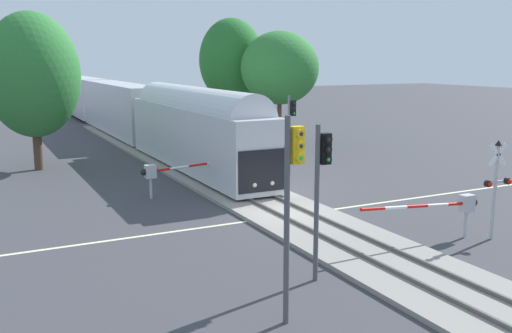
% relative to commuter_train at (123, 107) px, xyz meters
% --- Properties ---
extents(ground_plane, '(220.00, 220.00, 0.00)m').
position_rel_commuter_train_xyz_m(ground_plane, '(-0.00, -31.06, -2.74)').
color(ground_plane, '#3D3D42').
extents(road_centre_stripe, '(44.00, 0.20, 0.01)m').
position_rel_commuter_train_xyz_m(road_centre_stripe, '(-0.00, -31.06, -2.74)').
color(road_centre_stripe, beige).
rests_on(road_centre_stripe, ground).
extents(railway_track, '(4.40, 80.00, 0.32)m').
position_rel_commuter_train_xyz_m(railway_track, '(-0.00, -31.06, -2.65)').
color(railway_track, gray).
rests_on(railway_track, ground).
extents(commuter_train, '(3.04, 61.15, 5.16)m').
position_rel_commuter_train_xyz_m(commuter_train, '(0.00, 0.00, 0.00)').
color(commuter_train, silver).
rests_on(commuter_train, railway_track).
extents(crossing_gate_near, '(5.88, 0.40, 1.88)m').
position_rel_commuter_train_xyz_m(crossing_gate_near, '(4.13, -37.19, -1.31)').
color(crossing_gate_near, '#B7B7BC').
rests_on(crossing_gate_near, ground).
extents(crossing_signal_mast, '(1.36, 0.44, 4.07)m').
position_rel_commuter_train_xyz_m(crossing_signal_mast, '(5.59, -37.86, -0.26)').
color(crossing_signal_mast, '#B2B2B7').
rests_on(crossing_signal_mast, ground).
extents(crossing_gate_far, '(5.87, 0.40, 1.80)m').
position_rel_commuter_train_xyz_m(crossing_gate_far, '(-4.14, -24.93, -1.32)').
color(crossing_gate_far, '#B7B7BC').
rests_on(crossing_gate_far, ground).
extents(traffic_signal_median, '(0.53, 0.38, 5.19)m').
position_rel_commuter_train_xyz_m(traffic_signal_median, '(-3.05, -38.37, 0.74)').
color(traffic_signal_median, '#4C4C51').
rests_on(traffic_signal_median, ground).
extents(traffic_signal_far_side, '(0.53, 0.38, 4.92)m').
position_rel_commuter_train_xyz_m(traffic_signal_far_side, '(5.38, -21.91, 0.56)').
color(traffic_signal_far_side, '#4C4C51').
rests_on(traffic_signal_far_side, ground).
extents(traffic_signal_near_left, '(0.53, 0.38, 5.77)m').
position_rel_commuter_train_xyz_m(traffic_signal_near_left, '(-5.47, -40.65, 1.12)').
color(traffic_signal_near_left, '#4C4C51').
rests_on(traffic_signal_near_left, ground).
extents(elm_centre_background, '(5.72, 5.72, 10.75)m').
position_rel_commuter_train_xyz_m(elm_centre_background, '(8.18, -6.54, 4.31)').
color(elm_centre_background, '#4C3828').
rests_on(elm_centre_background, ground).
extents(oak_far_right, '(6.47, 6.47, 9.49)m').
position_rel_commuter_train_xyz_m(oak_far_right, '(10.31, -11.49, 3.72)').
color(oak_far_right, '#4C3828').
rests_on(oak_far_right, ground).
extents(oak_behind_train, '(5.99, 5.99, 10.22)m').
position_rel_commuter_train_xyz_m(oak_behind_train, '(-9.12, -13.85, 3.44)').
color(oak_behind_train, '#4C3828').
rests_on(oak_behind_train, ground).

